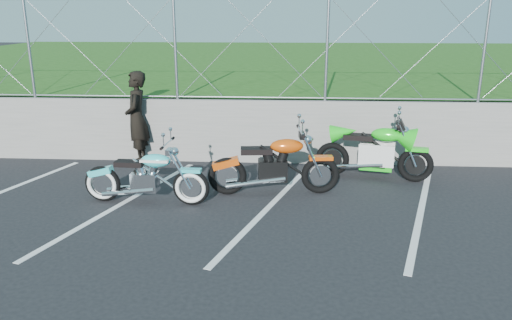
# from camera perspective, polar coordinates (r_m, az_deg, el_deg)

# --- Properties ---
(ground) EXTENTS (90.00, 90.00, 0.00)m
(ground) POSITION_cam_1_polar(r_m,az_deg,el_deg) (7.18, 1.36, -8.20)
(ground) COLOR black
(ground) RESTS_ON ground
(retaining_wall) EXTENTS (30.00, 0.22, 1.30)m
(retaining_wall) POSITION_cam_1_polar(r_m,az_deg,el_deg) (10.29, 2.17, 3.31)
(retaining_wall) COLOR slate
(retaining_wall) RESTS_ON ground
(grass_field) EXTENTS (30.00, 20.00, 1.30)m
(grass_field) POSITION_cam_1_polar(r_m,az_deg,el_deg) (20.15, 2.94, 9.81)
(grass_field) COLOR #1E4913
(grass_field) RESTS_ON ground
(chain_link_fence) EXTENTS (28.00, 0.03, 2.00)m
(chain_link_fence) POSITION_cam_1_polar(r_m,az_deg,el_deg) (10.04, 2.27, 12.51)
(chain_link_fence) COLOR gray
(chain_link_fence) RESTS_ON retaining_wall
(parking_lines) EXTENTS (18.29, 4.31, 0.01)m
(parking_lines) POSITION_cam_1_polar(r_m,az_deg,el_deg) (8.15, 10.15, -5.34)
(parking_lines) COLOR silver
(parking_lines) RESTS_ON ground
(cruiser_turquoise) EXTENTS (2.09, 0.66, 1.04)m
(cruiser_turquoise) POSITION_cam_1_polar(r_m,az_deg,el_deg) (8.25, -12.29, -2.12)
(cruiser_turquoise) COLOR black
(cruiser_turquoise) RESTS_ON ground
(naked_orange) EXTENTS (2.25, 0.76, 1.12)m
(naked_orange) POSITION_cam_1_polar(r_m,az_deg,el_deg) (8.47, 2.27, -0.82)
(naked_orange) COLOR black
(naked_orange) RESTS_ON ground
(sportbike_green) EXTENTS (2.13, 0.76, 1.12)m
(sportbike_green) POSITION_cam_1_polar(r_m,az_deg,el_deg) (9.52, 13.47, 0.71)
(sportbike_green) COLOR black
(sportbike_green) RESTS_ON ground
(person_standing) EXTENTS (0.56, 0.76, 1.89)m
(person_standing) POSITION_cam_1_polar(r_m,az_deg,el_deg) (10.38, -13.46, 4.65)
(person_standing) COLOR black
(person_standing) RESTS_ON ground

